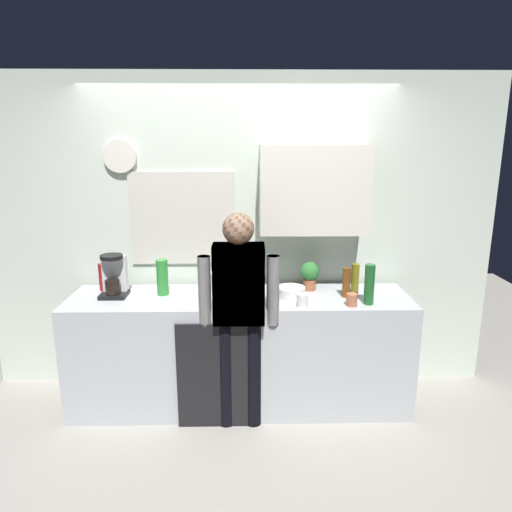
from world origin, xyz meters
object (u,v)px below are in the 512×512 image
bottle_green_wine (369,284)px  bottle_dark_sauce (120,278)px  bottle_amber_beer (346,283)px  bottle_red_vinegar (103,277)px  potted_plant (310,274)px  storage_canister (218,283)px  mixing_bowl (291,292)px  person_at_sink (239,304)px  cup_yellow_cup (233,298)px  coffee_maker (114,277)px  bottle_clear_soda (162,277)px  cup_white_mug (302,301)px  person_guest (239,304)px  dish_soap (248,291)px  cup_terracotta_mug (352,300)px  bottle_olive_oil (355,280)px

bottle_green_wine → bottle_dark_sauce: bottle_green_wine is taller
bottle_amber_beer → bottle_red_vinegar: (-1.91, 0.20, -0.00)m
potted_plant → storage_canister: (-0.73, -0.09, -0.05)m
bottle_green_wine → mixing_bowl: size_ratio=1.36×
potted_plant → bottle_amber_beer: bearing=-34.9°
person_at_sink → cup_yellow_cup: bearing=104.6°
cup_yellow_cup → person_at_sink: bearing=-73.2°
bottle_amber_beer → coffee_maker: bearing=177.7°
bottle_clear_soda → bottle_dark_sauce: bearing=158.5°
cup_white_mug → person_guest: (-0.46, -0.07, -0.00)m
bottle_green_wine → potted_plant: 0.52m
cup_white_mug → person_guest: size_ratio=0.06×
bottle_green_wine → dish_soap: (-0.89, 0.08, -0.07)m
bottle_clear_soda → cup_yellow_cup: bottle_clear_soda is taller
coffee_maker → cup_white_mug: bearing=-11.3°
cup_terracotta_mug → person_guest: bearing=-174.5°
bottle_amber_beer → person_at_sink: bearing=-161.0°
coffee_maker → dish_soap: bearing=-8.3°
bottle_green_wine → dish_soap: bottle_green_wine is taller
coffee_maker → cup_yellow_cup: 0.95m
bottle_red_vinegar → dish_soap: 1.19m
bottle_amber_beer → person_at_sink: (-0.82, -0.28, -0.07)m
bottle_dark_sauce → cup_terracotta_mug: 1.84m
storage_canister → cup_yellow_cup: bearing=-61.0°
cup_white_mug → potted_plant: (0.10, 0.39, 0.08)m
cup_yellow_cup → bottle_dark_sauce: bearing=158.4°
bottle_olive_oil → bottle_clear_soda: bearing=178.5°
bottle_dark_sauce → cup_terracotta_mug: (1.79, -0.43, -0.04)m
dish_soap → bottle_dark_sauce: bearing=163.5°
bottle_red_vinegar → bottle_olive_oil: size_ratio=0.88×
bottle_green_wine → storage_canister: (-1.12, 0.26, -0.06)m
bottle_red_vinegar → potted_plant: potted_plant is taller
person_at_sink → bottle_clear_soda: bearing=146.7°
bottle_olive_oil → cup_white_mug: 0.51m
potted_plant → person_guest: person_guest is taller
mixing_bowl → cup_yellow_cup: bearing=-161.8°
cup_white_mug → bottle_olive_oil: bearing=30.5°
bottle_clear_soda → cup_white_mug: bearing=-15.7°
bottle_clear_soda → storage_canister: (0.43, 0.01, -0.06)m
dish_soap → storage_canister: dish_soap is taller
person_at_sink → bottle_green_wine: bearing=5.0°
storage_canister → person_at_sink: 0.41m
bottle_olive_oil → potted_plant: size_ratio=1.09×
bottle_dark_sauce → cup_yellow_cup: bottle_dark_sauce is taller
cup_yellow_cup → person_at_sink: size_ratio=0.05×
bottle_olive_oil → person_at_sink: (-0.89, -0.32, -0.08)m
mixing_bowl → dish_soap: (-0.33, -0.08, 0.04)m
bottle_green_wine → person_at_sink: 0.96m
bottle_green_wine → bottle_amber_beer: bearing=129.4°
bottle_green_wine → bottle_clear_soda: 1.57m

